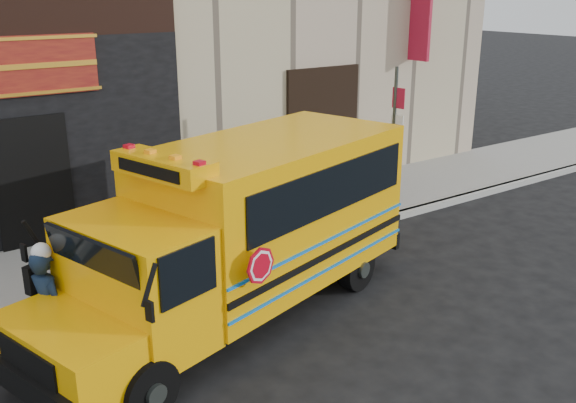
# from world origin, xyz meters

# --- Properties ---
(ground) EXTENTS (120.00, 120.00, 0.00)m
(ground) POSITION_xyz_m (0.00, 0.00, 0.00)
(ground) COLOR black
(ground) RESTS_ON ground
(curb) EXTENTS (40.00, 0.20, 0.15)m
(curb) POSITION_xyz_m (0.00, 2.60, 0.07)
(curb) COLOR #999A94
(curb) RESTS_ON ground
(sidewalk) EXTENTS (40.00, 3.00, 0.15)m
(sidewalk) POSITION_xyz_m (0.00, 4.10, 0.07)
(sidewalk) COLOR gray
(sidewalk) RESTS_ON ground
(school_bus) EXTENTS (7.22, 3.94, 2.92)m
(school_bus) POSITION_xyz_m (-1.12, 0.86, 1.51)
(school_bus) COLOR black
(school_bus) RESTS_ON ground
(sign_pole) EXTENTS (0.09, 0.30, 3.47)m
(sign_pole) POSITION_xyz_m (3.63, 2.50, 1.90)
(sign_pole) COLOR #383E3A
(sign_pole) RESTS_ON ground
(bicycle) EXTENTS (1.90, 1.14, 1.11)m
(bicycle) POSITION_xyz_m (-4.11, 1.00, 0.55)
(bicycle) COLOR black
(bicycle) RESTS_ON ground
(cyclist) EXTENTS (0.61, 0.72, 1.69)m
(cyclist) POSITION_xyz_m (-4.19, 1.01, 0.85)
(cyclist) COLOR #101D30
(cyclist) RESTS_ON ground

